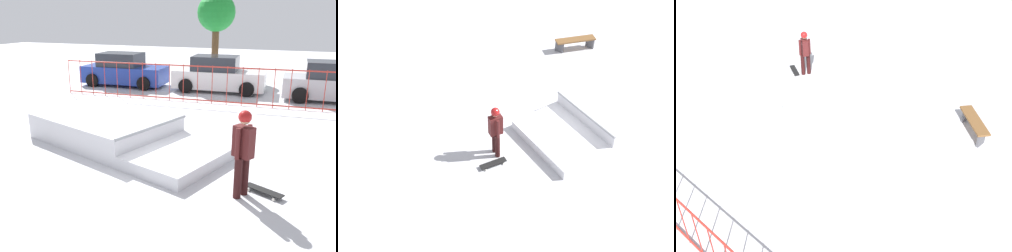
# 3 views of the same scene
# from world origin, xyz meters

# --- Properties ---
(ground_plane) EXTENTS (60.00, 60.00, 0.00)m
(ground_plane) POSITION_xyz_m (0.00, 0.00, 0.00)
(ground_plane) COLOR silver
(skate_ramp) EXTENTS (5.95, 4.22, 0.74)m
(skate_ramp) POSITION_xyz_m (-1.03, 0.74, 0.32)
(skate_ramp) COLOR silver
(skate_ramp) RESTS_ON ground
(skater) EXTENTS (0.44, 0.40, 1.73)m
(skater) POSITION_xyz_m (2.68, -1.20, 1.01)
(skater) COLOR black
(skater) RESTS_ON ground
(skateboard) EXTENTS (0.81, 0.52, 0.09)m
(skateboard) POSITION_xyz_m (3.11, -0.96, 0.08)
(skateboard) COLOR black
(skateboard) RESTS_ON ground
(park_bench) EXTENTS (1.51, 1.30, 0.48)m
(park_bench) POSITION_xyz_m (-3.86, -2.43, 0.36)
(park_bench) COLOR brown
(park_bench) RESTS_ON ground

